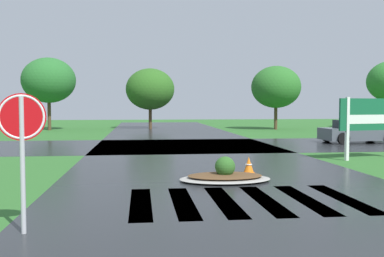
{
  "coord_description": "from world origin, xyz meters",
  "views": [
    {
      "loc": [
        -2.24,
        -3.39,
        2.09
      ],
      "look_at": [
        -0.31,
        13.23,
        1.2
      ],
      "focal_mm": 41.4,
      "sensor_mm": 36.0,
      "label": 1
    }
  ],
  "objects_px": {
    "car_silver_hatch": "(357,132)",
    "stop_sign": "(22,130)",
    "traffic_cone": "(249,166)",
    "estate_billboard": "(374,117)",
    "median_island": "(225,176)"
  },
  "relations": [
    {
      "from": "car_silver_hatch",
      "to": "traffic_cone",
      "type": "distance_m",
      "value": 13.3
    },
    {
      "from": "stop_sign",
      "to": "median_island",
      "type": "xyz_separation_m",
      "value": [
        4.18,
        4.52,
        -1.53
      ]
    },
    {
      "from": "car_silver_hatch",
      "to": "traffic_cone",
      "type": "bearing_deg",
      "value": -132.56
    },
    {
      "from": "stop_sign",
      "to": "traffic_cone",
      "type": "bearing_deg",
      "value": 39.77
    },
    {
      "from": "car_silver_hatch",
      "to": "stop_sign",
      "type": "bearing_deg",
      "value": -133.09
    },
    {
      "from": "median_island",
      "to": "traffic_cone",
      "type": "relative_size",
      "value": 4.87
    },
    {
      "from": "estate_billboard",
      "to": "traffic_cone",
      "type": "height_order",
      "value": "estate_billboard"
    },
    {
      "from": "car_silver_hatch",
      "to": "traffic_cone",
      "type": "height_order",
      "value": "car_silver_hatch"
    },
    {
      "from": "estate_billboard",
      "to": "median_island",
      "type": "distance_m",
      "value": 7.96
    },
    {
      "from": "estate_billboard",
      "to": "car_silver_hatch",
      "type": "height_order",
      "value": "estate_billboard"
    },
    {
      "from": "median_island",
      "to": "traffic_cone",
      "type": "bearing_deg",
      "value": 51.32
    },
    {
      "from": "stop_sign",
      "to": "estate_billboard",
      "type": "distance_m",
      "value": 13.86
    },
    {
      "from": "car_silver_hatch",
      "to": "traffic_cone",
      "type": "relative_size",
      "value": 7.72
    },
    {
      "from": "estate_billboard",
      "to": "traffic_cone",
      "type": "distance_m",
      "value": 6.53
    },
    {
      "from": "stop_sign",
      "to": "median_island",
      "type": "distance_m",
      "value": 6.34
    }
  ]
}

